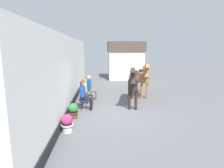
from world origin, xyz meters
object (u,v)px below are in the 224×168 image
(seated_visitor_near, at_px, (84,94))
(seated_visitor_far, at_px, (90,86))
(flower_planter_near, at_px, (67,123))
(seated_visitor_middle, at_px, (86,90))
(saddled_horse_near, at_px, (133,82))
(flower_planter_middle, at_px, (73,111))
(saddled_horse_far, at_px, (142,77))

(seated_visitor_near, relative_size, seated_visitor_far, 1.00)
(flower_planter_near, bearing_deg, seated_visitor_middle, 83.13)
(seated_visitor_middle, bearing_deg, saddled_horse_near, -3.11)
(flower_planter_middle, bearing_deg, saddled_horse_near, 33.50)
(flower_planter_near, bearing_deg, saddled_horse_near, 48.16)
(seated_visitor_far, bearing_deg, saddled_horse_far, 17.64)
(saddled_horse_far, distance_m, flower_planter_near, 6.41)
(flower_planter_near, bearing_deg, seated_visitor_far, 82.12)
(saddled_horse_near, xyz_separation_m, flower_planter_near, (-2.82, -3.15, -0.82))
(saddled_horse_far, height_order, flower_planter_middle, saddled_horse_far)
(saddled_horse_near, relative_size, flower_planter_middle, 4.63)
(seated_visitor_near, height_order, seated_visitor_middle, same)
(seated_visitor_middle, bearing_deg, flower_planter_near, -96.87)
(seated_visitor_near, height_order, seated_visitor_far, same)
(seated_visitor_near, distance_m, seated_visitor_middle, 0.89)
(seated_visitor_near, xyz_separation_m, seated_visitor_middle, (0.00, 0.89, 0.00))
(saddled_horse_near, bearing_deg, flower_planter_middle, -146.50)
(seated_visitor_near, bearing_deg, flower_planter_near, -99.31)
(saddled_horse_far, bearing_deg, seated_visitor_middle, -150.45)
(saddled_horse_far, bearing_deg, seated_visitor_far, -162.36)
(seated_visitor_far, distance_m, flower_planter_middle, 2.95)
(seated_visitor_far, distance_m, saddled_horse_near, 2.49)
(seated_visitor_near, distance_m, saddled_horse_far, 4.34)
(seated_visitor_near, xyz_separation_m, flower_planter_near, (-0.39, -2.40, -0.44))
(seated_visitor_middle, height_order, flower_planter_middle, seated_visitor_middle)
(seated_visitor_middle, distance_m, flower_planter_middle, 2.07)
(seated_visitor_far, height_order, flower_planter_middle, seated_visitor_far)
(saddled_horse_near, xyz_separation_m, flower_planter_middle, (-2.80, -1.85, -0.82))
(seated_visitor_middle, height_order, flower_planter_near, seated_visitor_middle)
(seated_visitor_middle, bearing_deg, seated_visitor_far, 78.40)
(saddled_horse_far, relative_size, flower_planter_near, 4.69)
(saddled_horse_near, distance_m, saddled_horse_far, 2.20)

